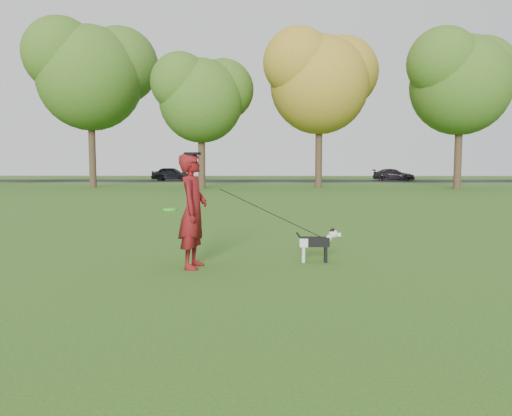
{
  "coord_description": "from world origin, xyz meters",
  "views": [
    {
      "loc": [
        0.54,
        -8.29,
        1.72
      ],
      "look_at": [
        0.32,
        0.24,
        0.95
      ],
      "focal_mm": 35.0,
      "sensor_mm": 36.0,
      "label": 1
    }
  ],
  "objects_px": {
    "dog": "(318,241)",
    "car_right": "(394,175)",
    "man": "(193,211)",
    "car_left": "(172,174)"
  },
  "relations": [
    {
      "from": "man",
      "to": "car_left",
      "type": "xyz_separation_m",
      "value": [
        -8.17,
        40.22,
        -0.26
      ]
    },
    {
      "from": "dog",
      "to": "car_right",
      "type": "relative_size",
      "value": 0.2
    },
    {
      "from": "car_right",
      "to": "man",
      "type": "bearing_deg",
      "value": 175.83
    },
    {
      "from": "man",
      "to": "dog",
      "type": "relative_size",
      "value": 2.35
    },
    {
      "from": "man",
      "to": "dog",
      "type": "xyz_separation_m",
      "value": [
        2.1,
        0.51,
        -0.57
      ]
    },
    {
      "from": "man",
      "to": "car_right",
      "type": "distance_m",
      "value": 42.35
    },
    {
      "from": "man",
      "to": "car_left",
      "type": "distance_m",
      "value": 41.04
    },
    {
      "from": "dog",
      "to": "car_right",
      "type": "xyz_separation_m",
      "value": [
        11.15,
        39.71,
        0.22
      ]
    },
    {
      "from": "dog",
      "to": "car_right",
      "type": "distance_m",
      "value": 41.25
    },
    {
      "from": "man",
      "to": "car_left",
      "type": "relative_size",
      "value": 0.49
    }
  ]
}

